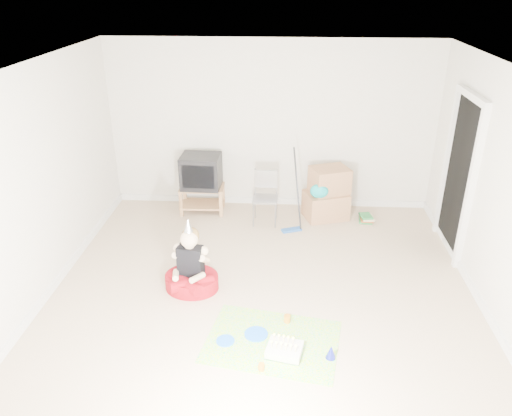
# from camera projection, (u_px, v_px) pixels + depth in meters

# --- Properties ---
(ground) EXTENTS (5.00, 5.00, 0.00)m
(ground) POSITION_uv_depth(u_px,v_px,m) (262.00, 291.00, 5.94)
(ground) COLOR #C8AE90
(ground) RESTS_ON ground
(doorway_recess) EXTENTS (0.02, 0.90, 2.05)m
(doorway_recess) POSITION_uv_depth(u_px,v_px,m) (459.00, 178.00, 6.44)
(doorway_recess) COLOR black
(doorway_recess) RESTS_ON ground
(tv_stand) EXTENTS (0.69, 0.44, 0.42)m
(tv_stand) POSITION_uv_depth(u_px,v_px,m) (202.00, 196.00, 7.81)
(tv_stand) COLOR #A6764B
(tv_stand) RESTS_ON ground
(crt_tv) EXTENTS (0.60, 0.50, 0.51)m
(crt_tv) POSITION_uv_depth(u_px,v_px,m) (201.00, 171.00, 7.63)
(crt_tv) COLOR black
(crt_tv) RESTS_ON tv_stand
(folding_chair) EXTENTS (0.37, 0.36, 0.81)m
(folding_chair) POSITION_uv_depth(u_px,v_px,m) (265.00, 199.00, 7.39)
(folding_chair) COLOR gray
(folding_chair) RESTS_ON ground
(cardboard_boxes) EXTENTS (0.74, 0.66, 0.79)m
(cardboard_boxes) POSITION_uv_depth(u_px,v_px,m) (327.00, 194.00, 7.58)
(cardboard_boxes) COLOR #AD7A54
(cardboard_boxes) RESTS_ON ground
(floor_mop) EXTENTS (0.31, 0.38, 1.18)m
(floor_mop) POSITION_uv_depth(u_px,v_px,m) (292.00, 215.00, 7.20)
(floor_mop) COLOR #2256AB
(floor_mop) RESTS_ON ground
(book_pile) EXTENTS (0.22, 0.27, 0.11)m
(book_pile) POSITION_uv_depth(u_px,v_px,m) (367.00, 218.00, 7.58)
(book_pile) COLOR #297C3C
(book_pile) RESTS_ON ground
(seated_woman) EXTENTS (0.73, 0.73, 0.92)m
(seated_woman) POSITION_uv_depth(u_px,v_px,m) (191.00, 274.00, 5.91)
(seated_woman) COLOR maroon
(seated_woman) RESTS_ON ground
(party_mat) EXTENTS (1.48, 1.18, 0.01)m
(party_mat) POSITION_uv_depth(u_px,v_px,m) (272.00, 341.00, 5.12)
(party_mat) COLOR #EA318D
(party_mat) RESTS_ON ground
(birthday_cake) EXTENTS (0.39, 0.34, 0.16)m
(birthday_cake) POSITION_uv_depth(u_px,v_px,m) (284.00, 350.00, 4.94)
(birthday_cake) COLOR silver
(birthday_cake) RESTS_ON party_mat
(blue_plate_near) EXTENTS (0.30, 0.30, 0.01)m
(blue_plate_near) POSITION_uv_depth(u_px,v_px,m) (256.00, 334.00, 5.21)
(blue_plate_near) COLOR blue
(blue_plate_near) RESTS_ON party_mat
(blue_plate_far) EXTENTS (0.21, 0.21, 0.01)m
(blue_plate_far) POSITION_uv_depth(u_px,v_px,m) (225.00, 341.00, 5.12)
(blue_plate_far) COLOR blue
(blue_plate_far) RESTS_ON party_mat
(orange_cup_near) EXTENTS (0.09, 0.09, 0.08)m
(orange_cup_near) POSITION_uv_depth(u_px,v_px,m) (287.00, 319.00, 5.39)
(orange_cup_near) COLOR orange
(orange_cup_near) RESTS_ON party_mat
(orange_cup_far) EXTENTS (0.08, 0.08, 0.07)m
(orange_cup_far) POSITION_uv_depth(u_px,v_px,m) (261.00, 367.00, 4.74)
(orange_cup_far) COLOR orange
(orange_cup_far) RESTS_ON party_mat
(blue_party_hat) EXTENTS (0.14, 0.14, 0.15)m
(blue_party_hat) POSITION_uv_depth(u_px,v_px,m) (331.00, 352.00, 4.87)
(blue_party_hat) COLOR #1B21BD
(blue_party_hat) RESTS_ON party_mat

